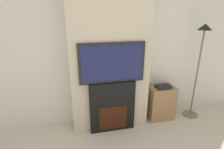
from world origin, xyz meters
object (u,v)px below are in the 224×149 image
object	(u,v)px
floor_lamp	(200,58)
media_stand	(161,102)
fireplace	(112,106)
television	(112,63)

from	to	relation	value
floor_lamp	media_stand	bearing A→B (deg)	174.51
floor_lamp	media_stand	world-z (taller)	floor_lamp
fireplace	television	xyz separation A→B (m)	(0.00, -0.00, 0.73)
fireplace	media_stand	world-z (taller)	fireplace
floor_lamp	media_stand	size ratio (longest dim) A/B	2.55
television	fireplace	bearing A→B (deg)	90.00
fireplace	television	world-z (taller)	television
television	media_stand	distance (m)	1.27
television	media_stand	xyz separation A→B (m)	(0.94, 0.13, -0.84)
fireplace	media_stand	size ratio (longest dim) A/B	1.28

